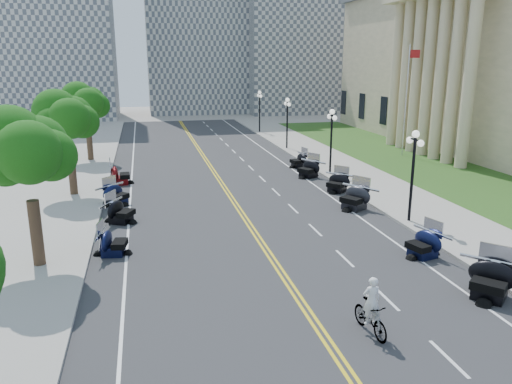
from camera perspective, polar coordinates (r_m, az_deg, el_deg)
ground at (r=22.01m, az=2.31°, el=-8.31°), size 160.00×160.00×0.00m
road at (r=31.23m, az=-2.44°, el=-1.26°), size 16.00×90.00×0.01m
centerline_yellow_a at (r=31.20m, az=-2.66°, el=-1.25°), size 0.12×90.00×0.00m
centerline_yellow_b at (r=31.24m, az=-2.22°, el=-1.23°), size 0.12×90.00×0.00m
edge_line_north at (r=32.92m, az=8.58°, el=-0.55°), size 0.12×90.00×0.00m
edge_line_south at (r=30.79m, az=-14.25°, el=-1.93°), size 0.12×90.00×0.00m
lane_dash_4 at (r=16.73m, az=21.15°, el=-17.33°), size 0.12×2.00×0.00m
lane_dash_5 at (r=19.71m, az=14.65°, el=-11.67°), size 0.12×2.00×0.00m
lane_dash_6 at (r=22.99m, az=10.10°, el=-7.47°), size 0.12×2.00×0.00m
lane_dash_7 at (r=26.47m, az=6.78°, el=-4.31°), size 0.12×2.00×0.00m
lane_dash_8 at (r=30.08m, az=4.26°, el=-1.89°), size 0.12×2.00×0.00m
lane_dash_9 at (r=33.78m, az=2.29°, el=0.00°), size 0.12×2.00×0.00m
lane_dash_10 at (r=37.55m, az=0.71°, el=1.53°), size 0.12×2.00×0.00m
lane_dash_11 at (r=41.35m, az=-0.58°, el=2.77°), size 0.12×2.00×0.00m
lane_dash_12 at (r=45.19m, az=-1.65°, el=3.80°), size 0.12×2.00×0.00m
lane_dash_13 at (r=49.06m, az=-2.56°, el=4.67°), size 0.12×2.00×0.00m
lane_dash_14 at (r=52.94m, az=-3.33°, el=5.41°), size 0.12×2.00×0.00m
lane_dash_15 at (r=56.84m, az=-4.01°, el=6.05°), size 0.12×2.00×0.00m
lane_dash_16 at (r=60.76m, az=-4.59°, el=6.60°), size 0.12×2.00×0.00m
lane_dash_17 at (r=64.68m, az=-5.11°, el=7.09°), size 0.12×2.00×0.00m
lane_dash_18 at (r=68.61m, az=-5.57°, el=7.52°), size 0.12×2.00×0.00m
lane_dash_19 at (r=72.55m, az=-5.97°, el=7.90°), size 0.12×2.00×0.00m
sidewalk_north at (r=34.58m, az=14.93°, el=-0.04°), size 5.00×90.00×0.15m
sidewalk_south at (r=31.18m, az=-21.80°, el=-2.22°), size 5.00×90.00×0.15m
lawn at (r=44.76m, az=18.22°, el=3.00°), size 9.00×60.00×0.10m
distant_block_a at (r=82.63m, az=-22.57°, el=16.76°), size 18.00×14.00×26.00m
distant_block_b at (r=88.26m, az=-7.04°, el=18.84°), size 16.00×12.00×30.00m
distant_block_c at (r=88.87m, az=5.37°, el=16.27°), size 20.00×14.00×22.00m
street_lamp_2 at (r=28.00m, az=17.43°, el=1.67°), size 0.50×1.20×4.90m
street_lamp_3 at (r=38.64m, az=8.58°, el=5.65°), size 0.50×1.20×4.90m
street_lamp_4 at (r=49.90m, az=3.58°, el=7.83°), size 0.50×1.20×4.90m
street_lamp_5 at (r=61.44m, az=0.41°, el=9.17°), size 0.50×1.20×4.90m
flagpole at (r=47.77m, az=16.76°, el=9.83°), size 1.10×0.20×10.00m
tree_2 at (r=22.38m, az=-24.65°, el=3.45°), size 4.80×4.80×9.20m
tree_3 at (r=34.08m, az=-20.73°, el=7.31°), size 4.80×4.80×9.20m
tree_4 at (r=45.94m, az=-18.80°, el=9.18°), size 4.80×4.80×9.20m
motorcycle_n_4 at (r=20.73m, az=25.26°, el=-8.97°), size 3.15×3.15×1.56m
motorcycle_n_5 at (r=23.82m, az=18.57°, el=-5.51°), size 2.40×2.40×1.37m
motorcycle_n_7 at (r=30.27m, az=11.19°, el=-0.53°), size 3.06×3.06×1.55m
motorcycle_n_8 at (r=34.09m, az=9.28°, el=1.14°), size 2.80×2.80×1.39m
motorcycle_n_9 at (r=38.09m, az=6.01°, el=2.75°), size 2.86×2.86×1.46m
motorcycle_n_10 at (r=41.62m, az=4.91°, el=3.70°), size 2.20×2.20×1.32m
motorcycle_s_6 at (r=23.76m, az=-16.04°, el=-5.43°), size 2.16×2.16×1.31m
motorcycle_s_7 at (r=28.24m, az=-15.22°, el=-2.05°), size 2.69×2.69×1.40m
motorcycle_s_8 at (r=31.89m, az=-15.68°, el=-0.19°), size 2.79×2.79×1.38m
motorcycle_s_9 at (r=37.08m, az=-15.32°, el=2.01°), size 2.28×2.28×1.52m
bicycle at (r=17.06m, az=12.93°, el=-13.83°), size 0.78×1.95×1.14m
cyclist_rider at (r=16.44m, az=13.21°, el=-9.56°), size 0.60×0.39×1.65m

